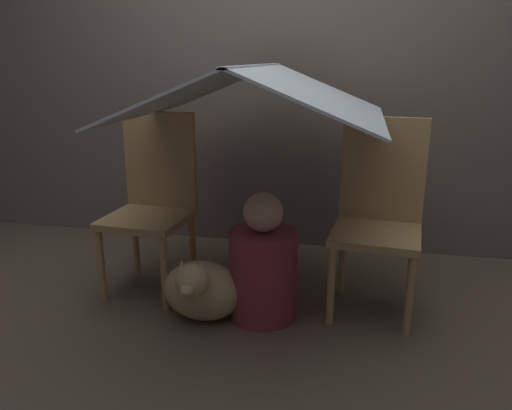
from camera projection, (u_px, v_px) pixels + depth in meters
ground_plane at (247, 319)px, 2.41m from camera, size 8.80×8.80×0.00m
wall_back at (285, 52)px, 3.08m from camera, size 7.00×0.05×2.50m
chair_left at (153, 198)px, 2.65m from camera, size 0.44×0.44×0.94m
chair_right at (379, 211)px, 2.43m from camera, size 0.45×0.45×0.94m
sheet_canopy at (256, 92)px, 2.30m from camera, size 1.17×1.17×0.25m
person_front at (263, 267)px, 2.38m from camera, size 0.33×0.33×0.62m
dog at (201, 289)px, 2.36m from camera, size 0.38×0.37×0.36m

